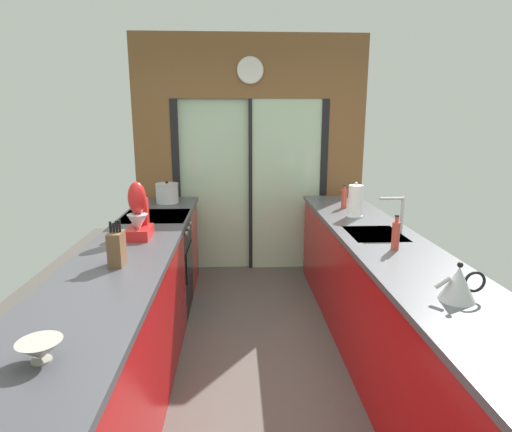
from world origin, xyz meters
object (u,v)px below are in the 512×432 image
object	(u,v)px
oven_range	(158,264)
knife_block	(117,248)
stock_pot	(167,193)
paper_towel_roll	(355,201)
mixing_bowl	(40,350)
soap_bottle_far	(344,198)
soap_bottle_near	(396,235)
stand_mixer	(138,216)
kettle	(458,284)

from	to	relation	value
oven_range	knife_block	world-z (taller)	knife_block
stock_pot	paper_towel_roll	bearing A→B (deg)	-22.57
mixing_bowl	soap_bottle_far	world-z (taller)	soap_bottle_far
soap_bottle_near	oven_range	bearing A→B (deg)	148.37
knife_block	soap_bottle_far	distance (m)	2.38
knife_block	soap_bottle_near	size ratio (longest dim) A/B	1.16
knife_block	soap_bottle_far	world-z (taller)	knife_block
stand_mixer	kettle	bearing A→B (deg)	-33.81
knife_block	oven_range	bearing A→B (deg)	90.80
stock_pot	paper_towel_roll	distance (m)	1.93
stock_pot	soap_bottle_far	xyz separation A→B (m)	(1.78, -0.35, -0.00)
knife_block	kettle	bearing A→B (deg)	-18.37
knife_block	stock_pot	world-z (taller)	knife_block
paper_towel_roll	stand_mixer	bearing A→B (deg)	-161.57
stand_mixer	soap_bottle_near	bearing A→B (deg)	-12.11
oven_range	knife_block	xyz separation A→B (m)	(0.02, -1.33, 0.57)
stand_mixer	soap_bottle_far	bearing A→B (deg)	28.83
stand_mixer	stock_pot	xyz separation A→B (m)	(-0.00, 1.33, -0.06)
oven_range	soap_bottle_near	size ratio (longest dim) A/B	3.82
mixing_bowl	stock_pot	world-z (taller)	stock_pot
soap_bottle_far	paper_towel_roll	world-z (taller)	paper_towel_roll
stand_mixer	kettle	size ratio (longest dim) A/B	1.66
knife_block	stand_mixer	bearing A→B (deg)	90.00
kettle	soap_bottle_near	distance (m)	0.81
oven_range	mixing_bowl	xyz separation A→B (m)	(0.02, -2.36, 0.51)
stock_pot	soap_bottle_near	bearing A→B (deg)	-43.94
knife_block	kettle	size ratio (longest dim) A/B	1.10
paper_towel_roll	mixing_bowl	bearing A→B (deg)	-128.62
oven_range	soap_bottle_near	distance (m)	2.19
oven_range	kettle	size ratio (longest dim) A/B	3.64
stock_pot	paper_towel_roll	world-z (taller)	paper_towel_roll
knife_block	stock_pot	bearing A→B (deg)	90.00
knife_block	soap_bottle_far	xyz separation A→B (m)	(1.78, 1.58, -0.01)
stand_mixer	knife_block	bearing A→B (deg)	-90.00
mixing_bowl	soap_bottle_near	distance (m)	2.18
soap_bottle_near	mixing_bowl	bearing A→B (deg)	-144.86
mixing_bowl	kettle	world-z (taller)	kettle
stand_mixer	mixing_bowl	bearing A→B (deg)	-90.00
stock_pot	stand_mixer	bearing A→B (deg)	-90.00
paper_towel_roll	soap_bottle_near	bearing A→B (deg)	-90.00
kettle	paper_towel_roll	bearing A→B (deg)	90.06
mixing_bowl	paper_towel_roll	distance (m)	2.85
soap_bottle_near	soap_bottle_far	bearing A→B (deg)	90.00
oven_range	soap_bottle_near	world-z (taller)	soap_bottle_near
stock_pot	kettle	xyz separation A→B (m)	(1.78, -2.53, -0.02)
stand_mixer	soap_bottle_near	world-z (taller)	stand_mixer
paper_towel_roll	knife_block	bearing A→B (deg)	-146.12
kettle	soap_bottle_far	xyz separation A→B (m)	(-0.00, 2.17, 0.01)
mixing_bowl	kettle	size ratio (longest dim) A/B	0.64
stand_mixer	soap_bottle_far	size ratio (longest dim) A/B	1.79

